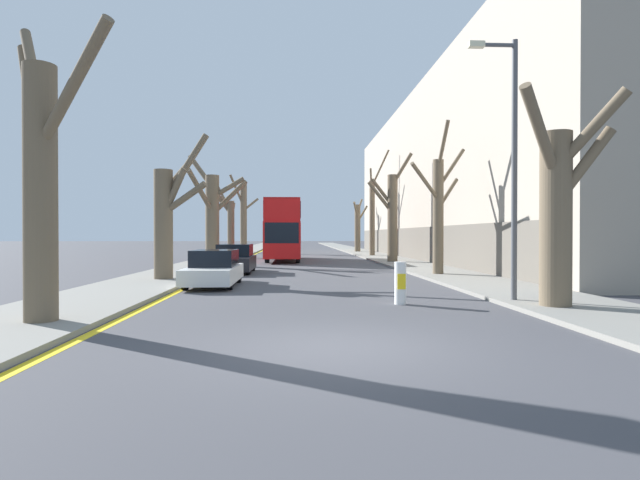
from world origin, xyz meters
name	(u,v)px	position (x,y,z in m)	size (l,w,h in m)	color
ground_plane	(338,347)	(0.00, 0.00, 0.00)	(300.00, 300.00, 0.00)	#424247
sidewalk_left	(244,251)	(-6.63, 50.00, 0.06)	(3.43, 120.00, 0.12)	gray
sidewalk_right	(357,251)	(6.63, 50.00, 0.06)	(3.43, 120.00, 0.12)	gray
building_facade_right	(467,179)	(13.33, 31.41, 6.52)	(10.08, 49.01, 13.07)	#9E9384
kerb_line_stripe	(260,252)	(-4.74, 50.00, 0.00)	(0.24, 120.00, 0.01)	yellow
street_tree_left_0	(41,177)	(-6.12, 2.32, 3.18)	(3.40, 3.33, 6.88)	brown
street_tree_left_1	(167,217)	(-6.07, 12.56, 2.71)	(2.30, 2.18, 6.25)	brown
street_tree_left_2	(213,214)	(-5.97, 23.53, 3.30)	(4.01, 4.34, 7.23)	brown
street_tree_left_3	(229,223)	(-6.32, 34.44, 2.95)	(2.29, 1.81, 6.35)	brown
street_tree_left_4	(243,215)	(-6.27, 45.66, 4.09)	(3.07, 3.57, 8.40)	brown
street_tree_right_0	(558,209)	(5.99, 3.88, 2.61)	(2.85, 1.87, 5.47)	brown
street_tree_right_1	(439,210)	(6.03, 14.59, 3.11)	(3.14, 2.19, 7.10)	brown
street_tree_right_2	(392,215)	(5.96, 25.49, 3.34)	(3.03, 1.50, 7.52)	brown
street_tree_right_3	(373,213)	(6.27, 36.00, 3.93)	(1.91, 4.16, 9.44)	brown
street_tree_right_4	(358,226)	(6.27, 46.50, 2.92)	(1.94, 2.58, 6.03)	brown
double_decker_bus	(284,227)	(-1.58, 29.40, 2.51)	(2.52, 10.36, 4.44)	red
parked_car_0	(214,269)	(-3.82, 10.69, 0.65)	(1.79, 4.56, 1.37)	silver
parked_car_1	(235,259)	(-3.82, 17.28, 0.69)	(1.89, 4.41, 1.47)	black
lamp_post	(511,156)	(5.33, 5.18, 4.16)	(1.40, 0.20, 7.42)	#4C4F54
traffic_bollard	(400,283)	(2.21, 5.24, 0.60)	(0.33, 0.34, 1.19)	white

